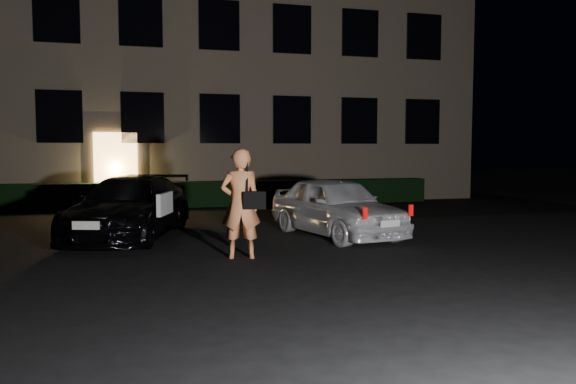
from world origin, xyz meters
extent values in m
plane|color=black|center=(0.00, 0.00, 0.00)|extent=(80.00, 80.00, 0.00)
cube|color=#766654|center=(0.00, 15.00, 6.00)|extent=(20.00, 8.00, 12.00)
cube|color=#E7AA5A|center=(-3.50, 10.94, 1.25)|extent=(1.40, 0.10, 2.50)
cube|color=black|center=(-5.20, 10.94, 3.00)|extent=(1.40, 0.10, 1.70)
cube|color=black|center=(-2.60, 10.94, 3.00)|extent=(1.40, 0.10, 1.70)
cube|color=black|center=(0.00, 10.94, 3.00)|extent=(1.40, 0.10, 1.70)
cube|color=black|center=(2.60, 10.94, 3.00)|extent=(1.40, 0.10, 1.70)
cube|color=black|center=(5.20, 10.94, 3.00)|extent=(1.40, 0.10, 1.70)
cube|color=black|center=(7.80, 10.94, 3.00)|extent=(1.40, 0.10, 1.70)
cube|color=black|center=(-5.20, 10.94, 6.20)|extent=(1.40, 0.10, 1.70)
cube|color=black|center=(-2.60, 10.94, 6.20)|extent=(1.40, 0.10, 1.70)
cube|color=black|center=(0.00, 10.94, 6.20)|extent=(1.40, 0.10, 1.70)
cube|color=black|center=(2.60, 10.94, 6.20)|extent=(1.40, 0.10, 1.70)
cube|color=black|center=(5.20, 10.94, 6.20)|extent=(1.40, 0.10, 1.70)
cube|color=black|center=(7.80, 10.94, 6.20)|extent=(1.40, 0.10, 1.70)
cube|color=black|center=(0.00, 10.50, 0.42)|extent=(15.00, 0.70, 0.85)
imported|color=black|center=(-2.99, 4.16, 0.67)|extent=(3.20, 4.98, 1.34)
cube|color=white|center=(-2.28, 3.04, 0.83)|extent=(0.37, 0.94, 0.45)
cube|color=silver|center=(-3.72, 1.88, 0.59)|extent=(0.48, 0.19, 0.15)
imported|color=white|center=(1.46, 3.13, 0.67)|extent=(2.42, 4.18, 1.34)
cube|color=red|center=(1.33, 1.18, 0.73)|extent=(0.09, 0.07, 0.22)
cube|color=red|center=(2.42, 1.43, 0.73)|extent=(0.09, 0.07, 0.22)
cube|color=silver|center=(1.89, 1.26, 0.51)|extent=(0.44, 0.14, 0.13)
imported|color=#FF9257|center=(-1.06, 1.16, 0.97)|extent=(0.77, 0.57, 1.95)
cube|color=black|center=(-0.84, 0.99, 1.05)|extent=(0.42, 0.23, 0.31)
cube|color=black|center=(-0.96, 1.06, 1.49)|extent=(0.05, 0.07, 0.61)
camera|label=1|loc=(-2.82, -8.62, 1.93)|focal=35.00mm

